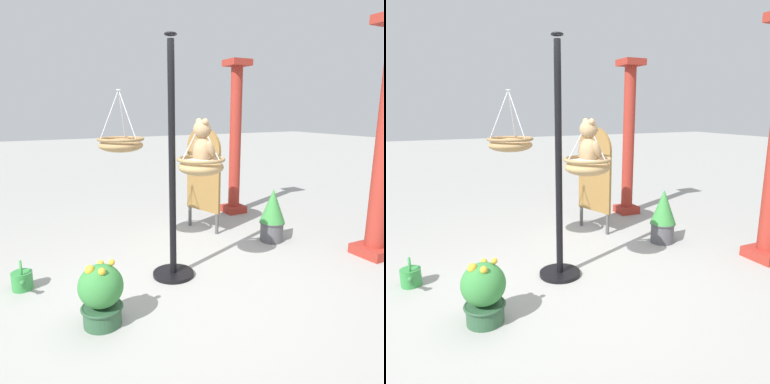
# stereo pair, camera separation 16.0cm
# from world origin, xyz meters

# --- Properties ---
(ground_plane) EXTENTS (40.00, 40.00, 0.00)m
(ground_plane) POSITION_xyz_m (0.00, 0.00, 0.00)
(ground_plane) COLOR #9E9E99
(display_pole_central) EXTENTS (0.44, 0.44, 2.45)m
(display_pole_central) POSITION_xyz_m (-0.21, -0.05, 0.76)
(display_pole_central) COLOR black
(display_pole_central) RESTS_ON ground
(hanging_basket_with_teddy) EXTENTS (0.49, 0.49, 0.53)m
(hanging_basket_with_teddy) POSITION_xyz_m (-0.06, 0.20, 1.20)
(hanging_basket_with_teddy) COLOR tan
(teddy_bear) EXTENTS (0.32, 0.28, 0.46)m
(teddy_bear) POSITION_xyz_m (-0.06, 0.22, 1.40)
(teddy_bear) COLOR tan
(hanging_basket_left_high) EXTENTS (0.55, 0.55, 0.72)m
(hanging_basket_left_high) POSITION_xyz_m (-1.08, -0.31, 1.36)
(hanging_basket_left_high) COLOR #A37F51
(greenhouse_pillar_right) EXTENTS (0.36, 0.36, 2.53)m
(greenhouse_pillar_right) POSITION_xyz_m (-1.99, 1.92, 1.22)
(greenhouse_pillar_right) COLOR #9E2D23
(greenhouse_pillar_right) RESTS_ON ground
(potted_plant_flowering_red) EXTENTS (0.37, 0.37, 0.56)m
(potted_plant_flowering_red) POSITION_xyz_m (0.36, -0.96, 0.27)
(potted_plant_flowering_red) COLOR #2D5638
(potted_plant_flowering_red) RESTS_ON ground
(potted_plant_tall_leafy) EXTENTS (0.34, 0.34, 0.73)m
(potted_plant_tall_leafy) POSITION_xyz_m (-0.56, 1.58, 0.37)
(potted_plant_tall_leafy) COLOR #4C4C51
(potted_plant_tall_leafy) RESTS_ON ground
(display_sign_board) EXTENTS (0.61, 0.23, 1.51)m
(display_sign_board) POSITION_xyz_m (-1.41, 0.98, 0.90)
(display_sign_board) COLOR olive
(display_sign_board) RESTS_ON ground
(watering_can) EXTENTS (0.35, 0.20, 0.30)m
(watering_can) POSITION_xyz_m (-0.61, -1.52, 0.10)
(watering_can) COLOR #338C3F
(watering_can) RESTS_ON ground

